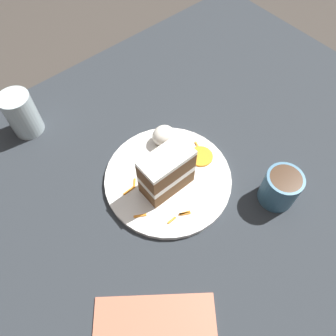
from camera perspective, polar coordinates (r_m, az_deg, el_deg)
ground_plane at (r=0.71m, az=3.89°, el=-3.87°), size 6.00×6.00×0.00m
dining_table at (r=0.70m, az=3.96°, el=-3.31°), size 1.19×0.95×0.03m
plate at (r=0.69m, az=0.00°, el=-1.87°), size 0.26×0.26×0.01m
cake_slice at (r=0.63m, az=-0.26°, el=-0.70°), size 0.10×0.05×0.10m
cream_dollop at (r=0.72m, az=-0.79°, el=5.69°), size 0.05×0.05×0.04m
orange_garnish at (r=0.71m, az=5.75°, el=2.03°), size 0.05×0.05×0.00m
carrot_shreds_scatter at (r=0.67m, az=-0.78°, el=-3.44°), size 0.22×0.15×0.00m
drinking_glass at (r=0.80m, az=-23.95°, el=8.26°), size 0.07×0.07×0.10m
coffee_mug at (r=0.67m, az=19.03°, el=-3.19°), size 0.07×0.07×0.08m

